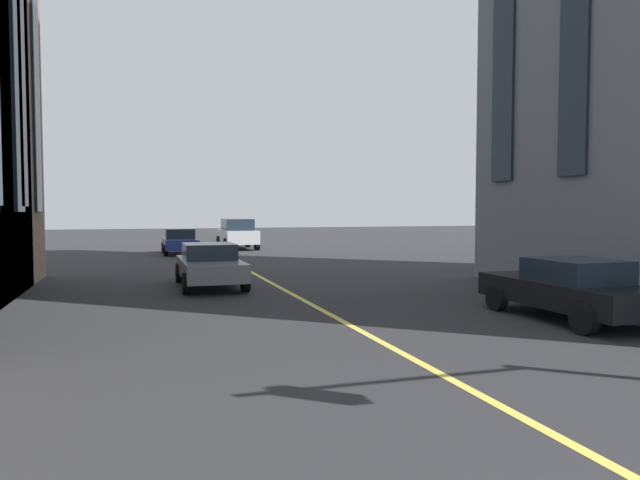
{
  "coord_description": "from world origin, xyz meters",
  "views": [
    {
      "loc": [
        1.09,
        4.31,
        2.45
      ],
      "look_at": [
        14.34,
        0.12,
        1.73
      ],
      "focal_mm": 32.76,
      "sensor_mm": 36.0,
      "label": 1
    }
  ],
  "objects_px": {
    "car_grey_near": "(210,265)",
    "car_blue_parked_a": "(180,241)",
    "car_black_parked_b": "(570,288)",
    "car_silver_far": "(237,233)"
  },
  "relations": [
    {
      "from": "car_blue_parked_a",
      "to": "car_silver_far",
      "type": "bearing_deg",
      "value": -48.23
    },
    {
      "from": "car_black_parked_b",
      "to": "car_blue_parked_a",
      "type": "relative_size",
      "value": 1.13
    },
    {
      "from": "car_grey_near",
      "to": "car_silver_far",
      "type": "bearing_deg",
      "value": -12.23
    },
    {
      "from": "car_black_parked_b",
      "to": "car_blue_parked_a",
      "type": "distance_m",
      "value": 23.53
    },
    {
      "from": "car_silver_far",
      "to": "car_black_parked_b",
      "type": "bearing_deg",
      "value": -173.11
    },
    {
      "from": "car_black_parked_b",
      "to": "car_silver_far",
      "type": "distance_m",
      "value": 26.04
    },
    {
      "from": "car_black_parked_b",
      "to": "car_silver_far",
      "type": "height_order",
      "value": "car_silver_far"
    },
    {
      "from": "car_black_parked_b",
      "to": "car_grey_near",
      "type": "relative_size",
      "value": 1.0
    },
    {
      "from": "car_grey_near",
      "to": "car_blue_parked_a",
      "type": "relative_size",
      "value": 1.13
    },
    {
      "from": "car_grey_near",
      "to": "car_black_parked_b",
      "type": "bearing_deg",
      "value": -139.32
    }
  ]
}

